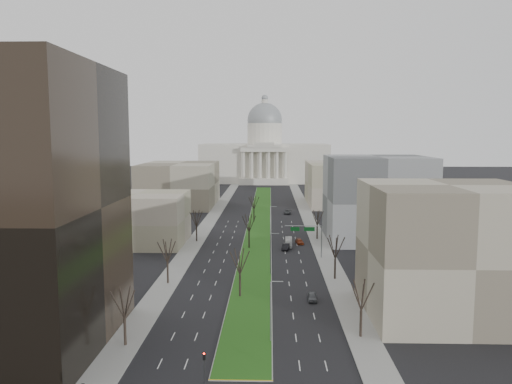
% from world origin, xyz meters
% --- Properties ---
extents(ground, '(600.00, 600.00, 0.00)m').
position_xyz_m(ground, '(0.00, 120.00, 0.00)').
color(ground, black).
rests_on(ground, ground).
extents(median, '(8.00, 222.03, 0.20)m').
position_xyz_m(median, '(0.00, 118.99, 0.10)').
color(median, '#999993').
rests_on(median, ground).
extents(sidewalk_left, '(5.00, 330.00, 0.15)m').
position_xyz_m(sidewalk_left, '(-17.50, 95.00, 0.07)').
color(sidewalk_left, gray).
rests_on(sidewalk_left, ground).
extents(sidewalk_right, '(5.00, 330.00, 0.15)m').
position_xyz_m(sidewalk_right, '(17.50, 95.00, 0.07)').
color(sidewalk_right, gray).
rests_on(sidewalk_right, ground).
extents(capitol, '(80.00, 46.00, 55.00)m').
position_xyz_m(capitol, '(0.00, 269.59, 16.31)').
color(capitol, beige).
rests_on(capitol, ground).
extents(building_beige_left, '(26.00, 22.00, 14.00)m').
position_xyz_m(building_beige_left, '(-33.00, 85.00, 7.00)').
color(building_beige_left, tan).
rests_on(building_beige_left, ground).
extents(building_tan_right, '(26.00, 24.00, 22.00)m').
position_xyz_m(building_tan_right, '(33.00, 32.00, 11.00)').
color(building_tan_right, '#79705D').
rests_on(building_tan_right, ground).
extents(building_grey_right, '(28.00, 26.00, 24.00)m').
position_xyz_m(building_grey_right, '(34.00, 92.00, 12.00)').
color(building_grey_right, '#5A5C5F').
rests_on(building_grey_right, ground).
extents(building_far_left, '(30.00, 40.00, 18.00)m').
position_xyz_m(building_far_left, '(-35.00, 160.00, 9.00)').
color(building_far_left, '#79705D').
rests_on(building_far_left, ground).
extents(building_far_right, '(30.00, 40.00, 18.00)m').
position_xyz_m(building_far_right, '(35.00, 165.00, 9.00)').
color(building_far_right, tan).
rests_on(building_far_right, ground).
extents(tree_left_near, '(5.10, 5.10, 9.18)m').
position_xyz_m(tree_left_near, '(-17.20, 18.00, 6.61)').
color(tree_left_near, black).
rests_on(tree_left_near, ground).
extents(tree_left_mid, '(5.40, 5.40, 9.72)m').
position_xyz_m(tree_left_mid, '(-17.20, 48.00, 7.00)').
color(tree_left_mid, black).
rests_on(tree_left_mid, ground).
extents(tree_left_far, '(5.28, 5.28, 9.50)m').
position_xyz_m(tree_left_far, '(-17.20, 88.00, 6.84)').
color(tree_left_far, black).
rests_on(tree_left_far, ground).
extents(tree_right_near, '(5.16, 5.16, 9.29)m').
position_xyz_m(tree_right_near, '(17.20, 22.00, 6.69)').
color(tree_right_near, black).
rests_on(tree_right_near, ground).
extents(tree_right_mid, '(5.52, 5.52, 9.94)m').
position_xyz_m(tree_right_mid, '(17.20, 52.00, 7.16)').
color(tree_right_mid, black).
rests_on(tree_right_mid, ground).
extents(tree_right_far, '(5.04, 5.04, 9.07)m').
position_xyz_m(tree_right_far, '(17.20, 92.00, 6.53)').
color(tree_right_far, black).
rests_on(tree_right_far, ground).
extents(tree_median_a, '(5.40, 5.40, 9.72)m').
position_xyz_m(tree_median_a, '(-2.00, 40.00, 7.00)').
color(tree_median_a, black).
rests_on(tree_median_a, ground).
extents(tree_median_b, '(5.40, 5.40, 9.72)m').
position_xyz_m(tree_median_b, '(-2.00, 80.00, 7.00)').
color(tree_median_b, black).
rests_on(tree_median_b, ground).
extents(tree_median_c, '(5.40, 5.40, 9.72)m').
position_xyz_m(tree_median_c, '(-2.00, 120.00, 7.00)').
color(tree_median_c, black).
rests_on(tree_median_c, ground).
extents(streetlamp_median_a, '(1.90, 0.20, 9.16)m').
position_xyz_m(streetlamp_median_a, '(3.76, 20.00, 4.81)').
color(streetlamp_median_a, gray).
rests_on(streetlamp_median_a, ground).
extents(streetlamp_median_b, '(1.90, 0.20, 9.16)m').
position_xyz_m(streetlamp_median_b, '(3.76, 55.00, 4.81)').
color(streetlamp_median_b, gray).
rests_on(streetlamp_median_b, ground).
extents(streetlamp_median_c, '(1.90, 0.20, 9.16)m').
position_xyz_m(streetlamp_median_c, '(3.76, 95.00, 4.81)').
color(streetlamp_median_c, gray).
rests_on(streetlamp_median_c, ground).
extents(traffic_signal_median, '(0.32, 0.41, 4.30)m').
position_xyz_m(traffic_signal_median, '(-4.30, 6.93, 2.79)').
color(traffic_signal_median, '#2D2D30').
rests_on(traffic_signal_median, ground).
extents(mast_arm_signs, '(9.12, 0.24, 8.09)m').
position_xyz_m(mast_arm_signs, '(13.49, 70.03, 6.11)').
color(mast_arm_signs, gray).
rests_on(mast_arm_signs, ground).
extents(car_grey_near, '(1.82, 4.22, 1.42)m').
position_xyz_m(car_grey_near, '(11.35, 38.42, 0.71)').
color(car_grey_near, '#505358').
rests_on(car_grey_near, ground).
extents(car_black, '(2.51, 5.14, 1.62)m').
position_xyz_m(car_black, '(7.78, 78.59, 0.81)').
color(car_black, black).
rests_on(car_black, ground).
extents(car_red, '(2.41, 4.67, 1.30)m').
position_xyz_m(car_red, '(11.77, 85.77, 0.65)').
color(car_red, '#65230D').
rests_on(car_red, ground).
extents(car_grey_far, '(2.71, 5.36, 1.45)m').
position_xyz_m(car_grey_far, '(10.23, 137.91, 0.73)').
color(car_grey_far, '#43474A').
rests_on(car_grey_far, ground).
extents(box_van, '(2.05, 7.75, 2.14)m').
position_xyz_m(box_van, '(8.66, 82.89, 1.07)').
color(box_van, white).
rests_on(box_van, ground).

